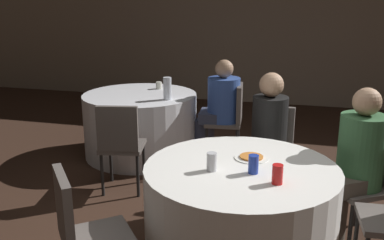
{
  "coord_description": "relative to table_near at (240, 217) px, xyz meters",
  "views": [
    {
      "loc": [
        0.31,
        -2.64,
        1.83
      ],
      "look_at": [
        -0.57,
        0.67,
        0.84
      ],
      "focal_mm": 40.0,
      "sensor_mm": 36.0,
      "label": 1
    }
  ],
  "objects": [
    {
      "name": "wall_back",
      "position": [
        0.05,
        4.97,
        1.03
      ],
      "size": [
        16.0,
        0.06,
        2.8
      ],
      "color": "gray",
      "rests_on": "ground_plane"
    },
    {
      "name": "table_near",
      "position": [
        0.0,
        0.0,
        0.0
      ],
      "size": [
        1.31,
        1.31,
        0.74
      ],
      "color": "white",
      "rests_on": "ground_plane"
    },
    {
      "name": "table_far",
      "position": [
        -1.48,
        1.92,
        0.0
      ],
      "size": [
        1.33,
        1.33,
        0.74
      ],
      "color": "silver",
      "rests_on": "ground_plane"
    },
    {
      "name": "chair_near_northeast",
      "position": [
        0.88,
        0.59,
        0.17
      ],
      "size": [
        0.56,
        0.56,
        0.89
      ],
      "rotation": [
        0.0,
        0.0,
        -4.12
      ],
      "color": "#59514C",
      "rests_on": "ground_plane"
    },
    {
      "name": "chair_near_north",
      "position": [
        0.11,
        1.06,
        0.17
      ],
      "size": [
        0.44,
        0.44,
        0.89
      ],
      "rotation": [
        0.0,
        0.0,
        -3.24
      ],
      "color": "#59514C",
      "rests_on": "ground_plane"
    },
    {
      "name": "chair_near_southwest",
      "position": [
        -0.82,
        -0.68,
        0.17
      ],
      "size": [
        0.56,
        0.56,
        0.89
      ],
      "rotation": [
        0.0,
        0.0,
        -0.88
      ],
      "color": "#59514C",
      "rests_on": "ground_plane"
    },
    {
      "name": "chair_far_south",
      "position": [
        -1.27,
        0.86,
        0.17
      ],
      "size": [
        0.47,
        0.47,
        0.89
      ],
      "rotation": [
        0.0,
        0.0,
        0.2
      ],
      "color": "#59514C",
      "rests_on": "ground_plane"
    },
    {
      "name": "chair_far_east",
      "position": [
        -0.41,
        2.02,
        0.17
      ],
      "size": [
        0.44,
        0.44,
        0.89
      ],
      "rotation": [
        0.0,
        0.0,
        -4.61
      ],
      "color": "#59514C",
      "rests_on": "ground_plane"
    },
    {
      "name": "person_green_jacket",
      "position": [
        0.75,
        0.51,
        0.25
      ],
      "size": [
        0.48,
        0.45,
        1.21
      ],
      "rotation": [
        0.0,
        0.0,
        -4.12
      ],
      "color": "#4C4238",
      "rests_on": "ground_plane"
    },
    {
      "name": "person_black_shirt",
      "position": [
        0.09,
        0.9,
        0.24
      ],
      "size": [
        0.33,
        0.49,
        1.22
      ],
      "rotation": [
        0.0,
        0.0,
        -3.24
      ],
      "color": "#4C4238",
      "rests_on": "ground_plane"
    },
    {
      "name": "person_blue_shirt",
      "position": [
        -0.57,
        2.01,
        0.23
      ],
      "size": [
        0.52,
        0.38,
        1.17
      ],
      "rotation": [
        0.0,
        0.0,
        -4.61
      ],
      "color": "#33384C",
      "rests_on": "ground_plane"
    },
    {
      "name": "pizza_plate_near",
      "position": [
        0.04,
        0.17,
        0.38
      ],
      "size": [
        0.24,
        0.24,
        0.02
      ],
      "color": "white",
      "rests_on": "table_near"
    },
    {
      "name": "soda_can_red",
      "position": [
        0.25,
        -0.21,
        0.43
      ],
      "size": [
        0.07,
        0.07,
        0.12
      ],
      "color": "red",
      "rests_on": "table_near"
    },
    {
      "name": "soda_can_silver",
      "position": [
        -0.18,
        -0.11,
        0.43
      ],
      "size": [
        0.07,
        0.07,
        0.12
      ],
      "color": "silver",
      "rests_on": "table_near"
    },
    {
      "name": "soda_can_blue",
      "position": [
        0.09,
        -0.09,
        0.43
      ],
      "size": [
        0.07,
        0.07,
        0.12
      ],
      "color": "#1E38A5",
      "rests_on": "table_near"
    },
    {
      "name": "bottle_far",
      "position": [
        -1.08,
        1.73,
        0.5
      ],
      "size": [
        0.09,
        0.09,
        0.25
      ],
      "color": "silver",
      "rests_on": "table_far"
    },
    {
      "name": "cup_far",
      "position": [
        -1.36,
        2.26,
        0.41
      ],
      "size": [
        0.07,
        0.07,
        0.09
      ],
      "color": "silver",
      "rests_on": "table_far"
    }
  ]
}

